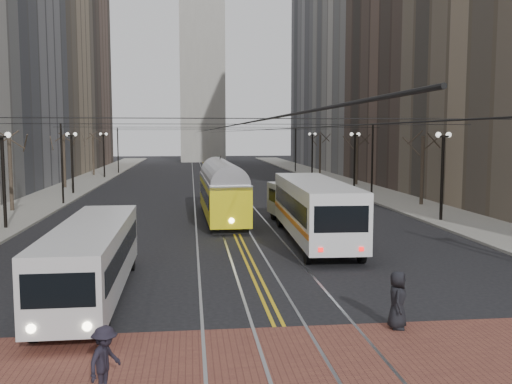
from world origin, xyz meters
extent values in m
plane|color=black|center=(0.00, 0.00, 0.00)|extent=(260.00, 260.00, 0.00)
cube|color=gray|center=(-15.00, 45.00, 0.07)|extent=(5.00, 140.00, 0.15)
cube|color=gray|center=(15.00, 45.00, 0.07)|extent=(5.00, 140.00, 0.15)
cube|color=brown|center=(0.00, -4.00, 0.01)|extent=(25.00, 6.00, 0.01)
cube|color=gray|center=(0.00, 45.00, 0.00)|extent=(4.80, 130.00, 0.02)
cube|color=gold|center=(0.00, 45.00, 0.01)|extent=(0.42, 130.00, 0.01)
cube|color=brown|center=(-25.50, 86.00, 20.00)|extent=(16.00, 20.00, 40.00)
cube|color=brown|center=(25.50, 46.00, 17.00)|extent=(16.00, 20.00, 34.00)
cube|color=slate|center=(25.50, 86.00, 20.00)|extent=(16.00, 20.00, 40.00)
cube|color=#B2AFA5|center=(0.00, 102.00, 28.00)|extent=(9.00, 9.00, 56.00)
cylinder|color=black|center=(-13.70, 18.00, 2.80)|extent=(0.20, 0.20, 5.60)
cylinder|color=black|center=(-13.70, 38.00, 2.80)|extent=(0.20, 0.20, 5.60)
cylinder|color=black|center=(-13.70, 58.00, 2.80)|extent=(0.20, 0.20, 5.60)
cylinder|color=black|center=(13.70, 18.00, 2.80)|extent=(0.20, 0.20, 5.60)
cylinder|color=black|center=(13.70, 38.00, 2.80)|extent=(0.20, 0.20, 5.60)
cylinder|color=black|center=(13.70, 58.00, 2.80)|extent=(0.20, 0.20, 5.60)
cylinder|color=#382D23|center=(-15.70, 26.00, 2.80)|extent=(0.28, 0.28, 5.60)
cylinder|color=#382D23|center=(-15.70, 44.00, 2.80)|extent=(0.28, 0.28, 5.60)
cylinder|color=#382D23|center=(-15.70, 62.00, 2.80)|extent=(0.28, 0.28, 5.60)
cylinder|color=#382D23|center=(15.70, 26.00, 2.80)|extent=(0.28, 0.28, 5.60)
cylinder|color=#382D23|center=(15.70, 44.00, 2.80)|extent=(0.28, 0.28, 5.60)
cylinder|color=#382D23|center=(15.70, 62.00, 2.80)|extent=(0.28, 0.28, 5.60)
cylinder|color=black|center=(-1.50, 45.00, 6.00)|extent=(0.03, 120.00, 0.03)
cylinder|color=black|center=(1.50, 45.00, 6.00)|extent=(0.03, 120.00, 0.03)
cylinder|color=black|center=(-12.90, 30.00, 3.30)|extent=(0.16, 0.16, 6.60)
cylinder|color=black|center=(-12.90, 66.00, 3.30)|extent=(0.16, 0.16, 6.60)
cylinder|color=black|center=(12.90, 30.00, 3.30)|extent=(0.16, 0.16, 6.60)
cylinder|color=black|center=(12.90, 66.00, 3.30)|extent=(0.16, 0.16, 6.60)
cube|color=silver|center=(-6.06, 2.70, 1.32)|extent=(2.28, 10.58, 2.64)
cube|color=yellow|center=(-0.50, 20.82, 1.54)|extent=(2.74, 13.08, 3.07)
cube|color=white|center=(3.92, 12.09, 1.64)|extent=(3.16, 12.65, 3.28)
cube|color=silver|center=(4.00, 18.67, 1.24)|extent=(2.73, 5.80, 2.48)
imported|color=#393B40|center=(6.26, 22.00, 0.69)|extent=(1.89, 4.13, 1.37)
imported|color=#B4B7BC|center=(7.01, 30.21, 0.81)|extent=(2.49, 5.11, 1.61)
imported|color=black|center=(3.46, -1.50, 0.88)|extent=(0.80, 0.98, 1.73)
imported|color=black|center=(-4.52, -4.98, 0.80)|extent=(0.99, 1.17, 1.57)
camera|label=1|loc=(-2.60, -17.39, 5.80)|focal=40.00mm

